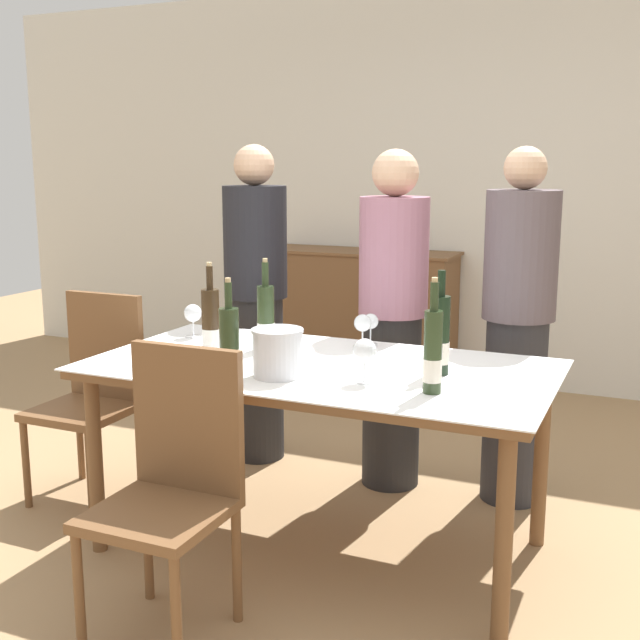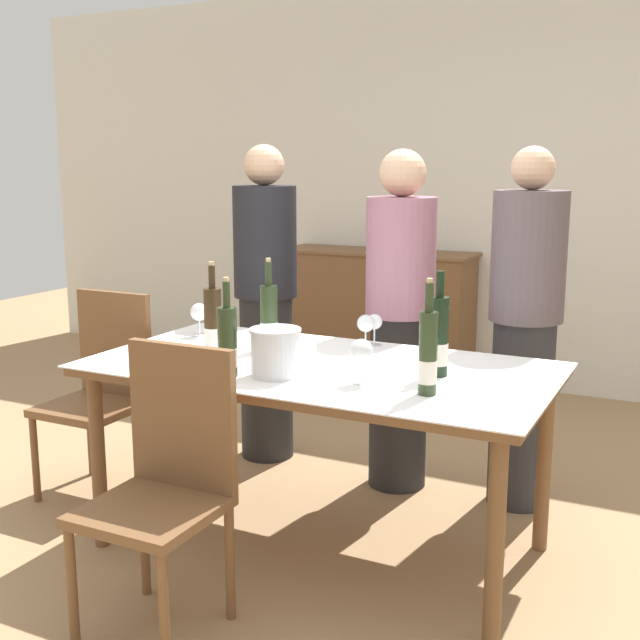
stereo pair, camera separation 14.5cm
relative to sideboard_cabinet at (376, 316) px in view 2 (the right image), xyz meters
name	(u,v)px [view 2 (the right image)]	position (x,y,z in m)	size (l,w,h in m)	color
ground_plane	(320,546)	(0.80, -2.52, -0.47)	(12.00, 12.00, 0.00)	#A37F56
back_wall	(501,187)	(0.80, 0.29, 0.93)	(8.00, 0.10, 2.80)	silver
sideboard_cabinet	(376,316)	(0.00, 0.00, 0.00)	(1.41, 0.46, 0.95)	brown
dining_table	(320,382)	(0.80, -2.52, 0.23)	(1.83, 0.97, 0.78)	brown
ice_bucket	(275,351)	(0.73, -2.75, 0.40)	(0.20, 0.20, 0.18)	silver
wine_bottle_0	(428,354)	(1.32, -2.73, 0.45)	(0.07, 0.07, 0.41)	#28381E
wine_bottle_1	(228,343)	(0.57, -2.84, 0.43)	(0.08, 0.08, 0.37)	#28381E
wine_bottle_2	(439,338)	(1.28, -2.48, 0.45)	(0.07, 0.07, 0.40)	black
wine_bottle_3	(269,318)	(0.48, -2.37, 0.44)	(0.07, 0.07, 0.39)	#28381E
wine_bottle_4	(213,324)	(0.34, -2.59, 0.44)	(0.07, 0.07, 0.39)	#332314
wine_glass_0	(366,325)	(0.86, -2.20, 0.41)	(0.07, 0.07, 0.15)	white
wine_glass_1	(199,313)	(0.07, -2.29, 0.41)	(0.08, 0.08, 0.15)	white
wine_glass_2	(374,323)	(0.87, -2.12, 0.41)	(0.07, 0.07, 0.14)	white
wine_glass_3	(361,352)	(1.06, -2.71, 0.42)	(0.09, 0.09, 0.16)	white
chair_left_end	(103,382)	(-0.41, -2.43, 0.06)	(0.42, 0.42, 0.96)	brown
chair_near_front	(167,472)	(0.58, -3.23, 0.07)	(0.42, 0.42, 0.96)	brown
person_host	(266,304)	(0.07, -1.70, 0.36)	(0.33, 0.33, 1.66)	#262628
person_guest_left	(400,322)	(0.85, -1.76, 0.35)	(0.33, 0.33, 1.63)	#262628
person_guest_right	(525,331)	(1.43, -1.71, 0.35)	(0.33, 0.33, 1.64)	#2D2D33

